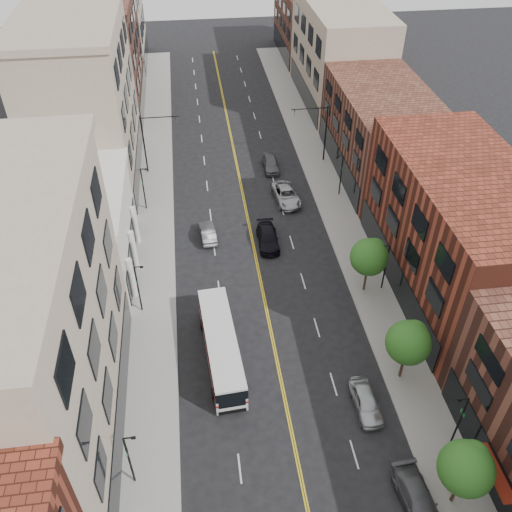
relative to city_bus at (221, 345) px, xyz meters
name	(u,v)px	position (x,y,z in m)	size (l,w,h in m)	color
sidewalk_left	(155,235)	(-5.59, 17.32, -1.55)	(4.00, 110.00, 0.15)	gray
sidewalk_right	(341,220)	(14.41, 17.32, -1.55)	(4.00, 110.00, 0.15)	gray
bldg_l_tanoffice	(20,344)	(-12.59, -4.68, 7.37)	(10.00, 22.00, 18.00)	gray
bldg_l_white	(74,233)	(-12.59, 13.32, 2.37)	(10.00, 14.00, 8.00)	silver
bldg_l_far_a	(83,106)	(-12.59, 30.32, 7.37)	(10.00, 20.00, 18.00)	gray
bldg_l_far_b	(102,56)	(-12.59, 50.32, 5.87)	(10.00, 20.00, 15.00)	#512A20
bldg_l_far_c	(108,2)	(-12.59, 68.32, 8.37)	(10.00, 16.00, 20.00)	gray
bldg_r_mid	(458,232)	(21.41, 6.32, 4.37)	(10.00, 22.00, 12.00)	#572317
bldg_r_far_a	(382,133)	(21.41, 27.32, 3.37)	(10.00, 20.00, 10.00)	#512A20
bldg_r_far_b	(339,54)	(21.41, 48.32, 5.37)	(10.00, 22.00, 14.00)	gray
bldg_r_far_c	(310,23)	(21.41, 68.32, 3.87)	(10.00, 18.00, 11.00)	#512A20
tree_r_1	(467,466)	(13.80, -13.61, 2.50)	(3.40, 3.40, 5.59)	black
tree_r_2	(409,341)	(13.80, -3.61, 2.50)	(3.40, 3.40, 5.59)	black
tree_r_3	(370,256)	(13.80, 6.39, 2.50)	(3.40, 3.40, 5.59)	black
lamp_l_1	(129,458)	(-6.54, -9.68, 1.35)	(0.81, 0.55, 5.05)	black
lamp_l_2	(138,286)	(-6.54, 6.32, 1.35)	(0.81, 0.55, 5.05)	black
lamp_l_3	(144,187)	(-6.54, 22.32, 1.35)	(0.81, 0.55, 5.05)	black
lamp_r_1	(460,418)	(15.36, -9.68, 1.35)	(0.81, 0.55, 5.05)	black
lamp_r_2	(385,265)	(15.36, 6.32, 1.35)	(0.81, 0.55, 5.05)	black
lamp_r_3	(341,173)	(15.36, 22.32, 1.35)	(0.81, 0.55, 5.05)	black
signal_mast_left	(150,138)	(-5.86, 30.32, 3.02)	(4.49, 0.18, 7.20)	black
signal_mast_right	(320,127)	(14.68, 30.32, 3.02)	(4.49, 0.18, 7.20)	black
city_bus	(221,345)	(0.00, 0.00, 0.00)	(3.16, 11.01, 2.80)	silver
car_parked_mid	(418,501)	(11.36, -13.74, -0.90)	(2.04, 5.02, 1.46)	#4F4F54
car_parked_far	(366,402)	(10.21, -6.09, -0.88)	(1.75, 4.36, 1.49)	#B1B6BA
car_lane_behind	(208,233)	(-0.12, 16.19, -0.94)	(1.45, 4.15, 1.37)	#55545A
car_lane_a	(268,238)	(5.91, 14.42, -0.89)	(2.05, 5.05, 1.46)	black
car_lane_b	(286,195)	(9.15, 22.00, -0.86)	(2.55, 5.54, 1.54)	#A2A4AA
car_lane_c	(271,163)	(8.47, 29.22, -0.85)	(1.84, 4.58, 1.56)	#525157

